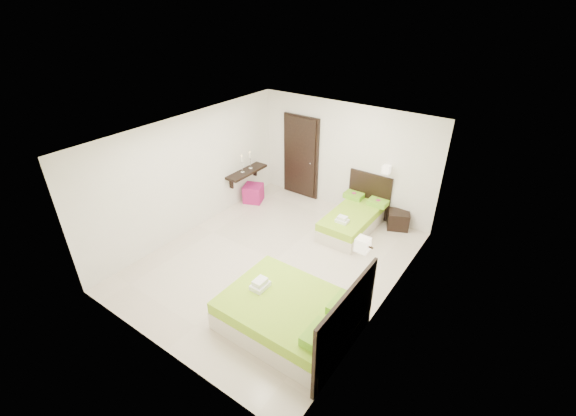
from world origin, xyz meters
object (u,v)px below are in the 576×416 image
Objects in this scene: bed_double at (293,315)px; nightstand at (398,220)px; bed_single at (354,218)px; ottoman at (253,193)px.

nightstand is (0.23, 3.87, -0.10)m from bed_double.
bed_single is 2.71m from ottoman.
bed_double reaches higher than nightstand.
nightstand is (0.81, 0.62, -0.06)m from bed_single.
ottoman is at bearing 170.25° from nightstand.
bed_double is at bearing -42.14° from ottoman.
bed_single reaches higher than ottoman.
bed_double is 4.41× the size of nightstand.
bed_double is 4.41m from ottoman.
bed_double is 3.88m from nightstand.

